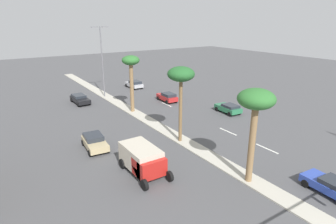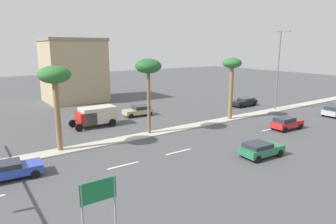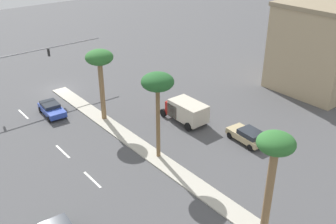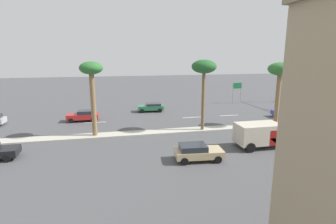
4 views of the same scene
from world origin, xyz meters
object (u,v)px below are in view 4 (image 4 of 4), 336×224
palm_tree_front (204,69)px  palm_tree_center (91,75)px  sedan_red_center (84,115)px  sedan_blue_near (288,112)px  box_truck (262,134)px  sedan_green_outboard (151,107)px  directional_road_sign (237,88)px  sedan_tan_left (197,152)px  traffic_signal_gantry (301,83)px  palm_tree_mid (280,73)px

palm_tree_front → palm_tree_center: (0.37, 12.27, -0.53)m
sedan_red_center → sedan_blue_near: bearing=-97.2°
sedan_blue_near → box_truck: box_truck is taller
sedan_green_outboard → sedan_red_center: size_ratio=0.98×
directional_road_sign → palm_tree_front: palm_tree_front is taller
palm_tree_front → sedan_tan_left: (-8.38, 3.42, -6.43)m
traffic_signal_gantry → sedan_tan_left: bearing=126.6°
sedan_green_outboard → sedan_tan_left: sedan_tan_left is taller
palm_tree_front → directional_road_sign: bearing=-38.0°
traffic_signal_gantry → directional_road_sign: (6.42, 7.93, -1.46)m
traffic_signal_gantry → sedan_blue_near: bearing=131.8°
sedan_green_outboard → box_truck: size_ratio=0.76×
directional_road_sign → sedan_red_center: (-7.90, 26.15, -1.96)m
palm_tree_mid → sedan_red_center: palm_tree_mid is taller
palm_tree_mid → sedan_red_center: 25.59m
directional_road_sign → sedan_green_outboard: (-3.87, 16.41, -2.01)m
palm_tree_front → palm_tree_center: palm_tree_front is taller
sedan_red_center → sedan_tan_left: (-15.92, -10.67, -0.02)m
palm_tree_mid → palm_tree_center: bearing=89.0°
palm_tree_mid → box_truck: bearing=137.7°
palm_tree_mid → palm_tree_center: palm_tree_center is taller
sedan_red_center → sedan_tan_left: size_ratio=0.99×
sedan_green_outboard → traffic_signal_gantry: bearing=-96.0°
palm_tree_front → palm_tree_mid: bearing=-90.0°
sedan_green_outboard → sedan_blue_near: 20.15m
directional_road_sign → sedan_blue_near: (-11.50, -2.23, -2.03)m
traffic_signal_gantry → palm_tree_center: palm_tree_center is taller
directional_road_sign → box_truck: directional_road_sign is taller
palm_tree_mid → palm_tree_front: bearing=90.0°
palm_tree_front → palm_tree_center: 12.28m
palm_tree_center → traffic_signal_gantry: bearing=-75.0°
palm_tree_center → palm_tree_front: bearing=-91.7°
palm_tree_front → sedan_tan_left: bearing=157.8°
sedan_blue_near → sedan_red_center: bearing=82.8°
traffic_signal_gantry → sedan_green_outboard: size_ratio=5.20×
traffic_signal_gantry → box_truck: size_ratio=3.97×
palm_tree_center → sedan_red_center: bearing=14.3°
directional_road_sign → sedan_blue_near: size_ratio=0.88×
sedan_tan_left → sedan_green_outboard: bearing=2.7°
box_truck → directional_road_sign: bearing=-20.8°
box_truck → palm_tree_front: bearing=29.4°
traffic_signal_gantry → directional_road_sign: 10.30m
directional_road_sign → palm_tree_front: (-15.44, 12.06, 4.45)m
sedan_blue_near → sedan_tan_left: bearing=124.8°
traffic_signal_gantry → palm_tree_mid: bearing=131.1°
palm_tree_center → box_truck: palm_tree_center is taller
sedan_green_outboard → directional_road_sign: bearing=-76.7°
palm_tree_front → sedan_blue_near: (3.93, -14.29, -6.47)m
traffic_signal_gantry → sedan_blue_near: (-5.09, 5.69, -3.48)m
sedan_green_outboard → box_truck: (-18.13, -8.04, 0.59)m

